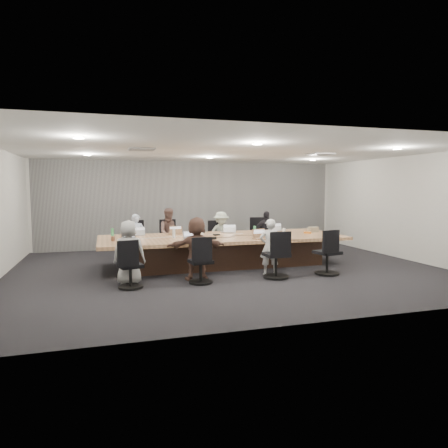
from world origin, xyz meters
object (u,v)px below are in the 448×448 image
object	(u,v)px
chair_0	(136,242)
mug_brown	(113,239)
chair_7	(327,256)
person_1	(170,233)
chair_5	(201,265)
bottle_clear	(174,233)
chair_3	(261,238)
person_3	(266,232)
laptop_2	(227,232)
laptop_0	(138,235)
person_6	(270,247)
person_5	(197,248)
laptop_6	(260,239)
person_2	(221,234)
laptop_4	(127,244)
chair_1	(168,241)
canvas_bag	(313,230)
chair_2	(218,241)
snack_packet	(308,232)
laptop_3	(273,230)
conference_table	(223,249)
chair_4	(130,270)
person_4	(129,252)
stapler	(213,238)
bottle_green_left	(112,233)
laptop_5	(191,241)
laptop_1	(173,234)
bottle_green_right	(255,231)

from	to	relation	value
chair_0	mug_brown	bearing A→B (deg)	67.36
chair_7	person_1	size ratio (longest dim) A/B	0.60
chair_5	bottle_clear	xyz separation A→B (m)	(-0.26, 1.66, 0.48)
chair_3	person_3	world-z (taller)	person_3
chair_3	laptop_2	world-z (taller)	chair_3
laptop_0	person_6	xyz separation A→B (m)	(2.70, -2.15, -0.12)
chair_0	chair_7	size ratio (longest dim) A/B	1.03
person_5	laptop_6	distance (m)	1.75
person_2	laptop_2	distance (m)	0.56
laptop_4	chair_5	bearing A→B (deg)	-47.12
chair_1	chair_3	bearing A→B (deg)	175.97
person_3	canvas_bag	bearing A→B (deg)	-43.29
chair_2	chair_5	distance (m)	3.65
chair_2	snack_packet	bearing A→B (deg)	146.59
laptop_3	laptop_6	size ratio (longest dim) A/B	1.03
person_1	conference_table	bearing A→B (deg)	-51.91
chair_3	laptop_0	size ratio (longest dim) A/B	2.81
person_3	mug_brown	xyz separation A→B (m)	(-4.37, -1.53, 0.17)
person_6	laptop_6	bearing A→B (deg)	-78.01
chair_4	person_6	size ratio (longest dim) A/B	0.59
person_1	person_5	world-z (taller)	person_1
chair_3	person_4	distance (m)	5.11
chair_3	person_2	xyz separation A→B (m)	(-1.37, -0.35, 0.20)
chair_2	chair_5	size ratio (longest dim) A/B	1.01
stapler	canvas_bag	size ratio (longest dim) A/B	0.62
laptop_2	person_2	bearing A→B (deg)	-79.78
bottle_green_left	bottle_clear	distance (m)	1.45
chair_7	snack_packet	distance (m)	1.71
person_6	snack_packet	world-z (taller)	person_6
chair_4	person_4	world-z (taller)	person_4
laptop_5	laptop_4	bearing A→B (deg)	179.51
chair_1	person_2	xyz separation A→B (m)	(1.46, -0.35, 0.20)
chair_5	laptop_1	world-z (taller)	laptop_1
laptop_0	conference_table	bearing A→B (deg)	159.94
chair_5	bottle_green_right	world-z (taller)	bottle_green_right
conference_table	laptop_1	xyz separation A→B (m)	(-1.11, 0.80, 0.35)
bottle_clear	stapler	distance (m)	0.99
laptop_5	bottle_clear	distance (m)	0.81
chair_5	laptop_0	world-z (taller)	laptop_0
chair_7	laptop_6	distance (m)	1.57
laptop_1	laptop_2	xyz separation A→B (m)	(1.46, 0.00, 0.00)
chair_0	person_6	bearing A→B (deg)	127.55
laptop_5	snack_packet	bearing A→B (deg)	11.98
bottle_green_left	canvas_bag	distance (m)	5.26
chair_2	laptop_4	distance (m)	3.71
chair_3	laptop_5	distance (m)	3.69
laptop_1	laptop_3	distance (m)	2.83
chair_4	bottle_clear	world-z (taller)	bottle_clear
laptop_4	bottle_green_left	world-z (taller)	bottle_green_left
chair_1	laptop_0	xyz separation A→B (m)	(-0.91, -0.90, 0.32)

